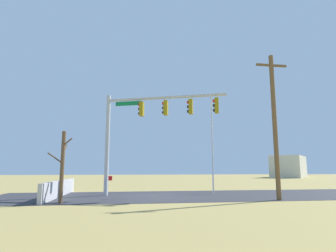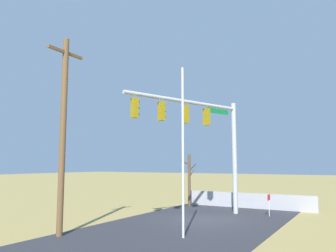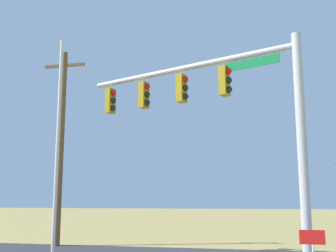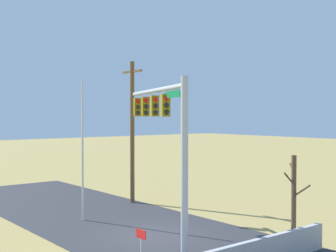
{
  "view_description": "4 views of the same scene",
  "coord_description": "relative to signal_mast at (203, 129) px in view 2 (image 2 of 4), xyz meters",
  "views": [
    {
      "loc": [
        1.82,
        18.33,
        1.67
      ],
      "look_at": [
        -0.98,
        0.36,
        4.5
      ],
      "focal_mm": 30.05,
      "sensor_mm": 36.0,
      "label": 1
    },
    {
      "loc": [
        -16.55,
        -7.4,
        2.97
      ],
      "look_at": [
        -1.65,
        1.27,
        4.94
      ],
      "focal_mm": 35.31,
      "sensor_mm": 36.0,
      "label": 2
    },
    {
      "loc": [
        2.08,
        -13.05,
        1.89
      ],
      "look_at": [
        -1.43,
        1.38,
        4.49
      ],
      "focal_mm": 45.29,
      "sensor_mm": 36.0,
      "label": 3
    },
    {
      "loc": [
        16.0,
        -12.05,
        5.23
      ],
      "look_at": [
        -0.86,
        1.53,
        4.71
      ],
      "focal_mm": 49.33,
      "sensor_mm": 36.0,
      "label": 4
    }
  ],
  "objects": [
    {
      "name": "ground_plane",
      "position": [
        -0.49,
        -0.2,
        -4.9
      ],
      "size": [
        160.0,
        160.0,
        0.0
      ],
      "primitive_type": "plane",
      "color": "#9E894C"
    },
    {
      "name": "road_surface",
      "position": [
        -4.49,
        -0.2,
        -4.89
      ],
      "size": [
        28.0,
        8.0,
        0.01
      ],
      "primitive_type": "cube",
      "color": "#2D2D33",
      "rests_on": "ground_plane"
    },
    {
      "name": "sidewalk_corner",
      "position": [
        3.46,
        -0.94,
        -4.9
      ],
      "size": [
        6.0,
        6.0,
        0.01
      ],
      "primitive_type": "cube",
      "color": "#B7B5AD",
      "rests_on": "ground_plane"
    },
    {
      "name": "retaining_fence",
      "position": [
        5.27,
        -0.79,
        -4.4
      ],
      "size": [
        0.2,
        8.85,
        1.0
      ],
      "primitive_type": "cube",
      "color": "#A8A8AD",
      "rests_on": "ground_plane"
    },
    {
      "name": "signal_mast",
      "position": [
        0.0,
        0.0,
        0.0
      ],
      "size": [
        7.55,
        3.06,
        6.69
      ],
      "color": "#B2B5BA",
      "rests_on": "ground_plane"
    },
    {
      "name": "flagpole",
      "position": [
        -4.91,
        -1.25,
        -1.38
      ],
      "size": [
        0.1,
        0.1,
        7.04
      ],
      "primitive_type": "cylinder",
      "color": "silver",
      "rests_on": "ground_plane"
    },
    {
      "name": "utility_pole",
      "position": [
        -7.21,
        3.31,
        -0.53
      ],
      "size": [
        1.9,
        0.26,
        8.41
      ],
      "color": "brown",
      "rests_on": "ground_plane"
    },
    {
      "name": "bare_tree",
      "position": [
        4.41,
        3.12,
        -3.02
      ],
      "size": [
        1.27,
        1.02,
        3.63
      ],
      "color": "brown",
      "rests_on": "ground_plane"
    },
    {
      "name": "open_sign",
      "position": [
        2.42,
        -2.93,
        -3.99
      ],
      "size": [
        0.56,
        0.04,
        1.22
      ],
      "color": "silver",
      "rests_on": "ground_plane"
    }
  ]
}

